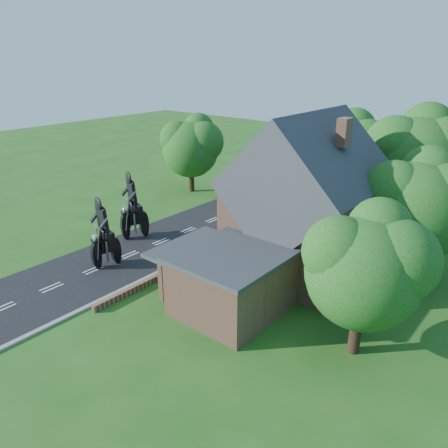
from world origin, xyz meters
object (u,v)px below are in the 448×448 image
Objects in this scene: garden_wall at (221,246)px; motorcycle_lead at (106,256)px; house at (306,207)px; annex at (231,280)px; motorcycle_follow at (135,228)px.

motorcycle_lead is (-4.12, -7.01, 0.53)m from garden_wall.
house is 1.45× the size of annex.
annex is (-0.62, -6.80, -2.58)m from house.
annex is (5.57, -5.80, 1.57)m from garden_wall.
motorcycle_follow is (-6.44, -2.66, 0.59)m from garden_wall.
garden_wall is at bearing -106.28° from motorcycle_lead.
motorcycle_lead reaches higher than garden_wall.
house is (6.19, 1.00, 4.14)m from garden_wall.
house reaches higher than motorcycle_lead.
garden_wall is at bearing -170.83° from house.
house is at bearing 9.17° from garden_wall.
motorcycle_follow is (-12.64, -3.66, -3.55)m from house.
house is 13.63m from motorcycle_follow.
annex is 9.82m from motorcycle_lead.
annex reaches higher than motorcycle_lead.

